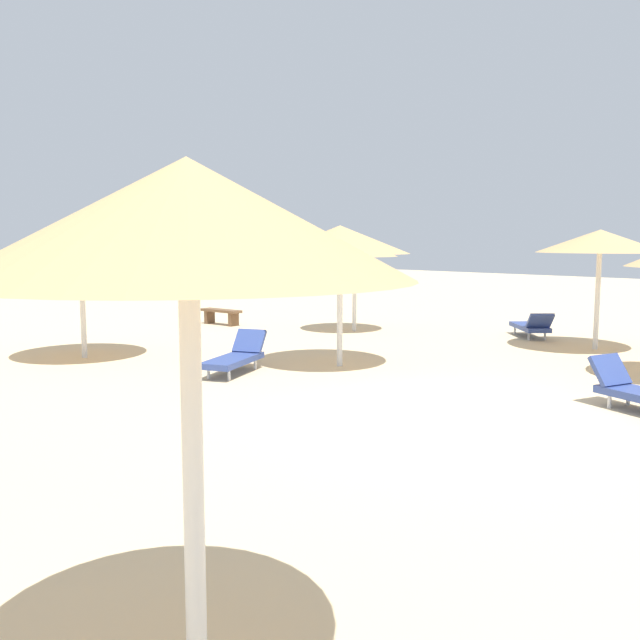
{
  "coord_description": "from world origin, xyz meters",
  "views": [
    {
      "loc": [
        -8.86,
        -5.91,
        2.67
      ],
      "look_at": [
        0.0,
        3.0,
        1.2
      ],
      "focal_mm": 38.38,
      "sensor_mm": 36.0,
      "label": 1
    }
  ],
  "objects_px": {
    "parasol_5": "(600,241)",
    "lounger_5": "(531,326)",
    "parasol_4": "(187,222)",
    "parasol_8": "(81,254)",
    "parasol_3": "(340,240)",
    "parasol_7": "(355,247)",
    "lounger_3": "(236,357)",
    "bench_0": "(221,314)"
  },
  "relations": [
    {
      "from": "parasol_3",
      "to": "parasol_7",
      "type": "height_order",
      "value": "parasol_3"
    },
    {
      "from": "bench_0",
      "to": "parasol_7",
      "type": "bearing_deg",
      "value": -64.39
    },
    {
      "from": "parasol_4",
      "to": "lounger_5",
      "type": "distance_m",
      "value": 16.45
    },
    {
      "from": "parasol_8",
      "to": "lounger_3",
      "type": "height_order",
      "value": "parasol_8"
    },
    {
      "from": "parasol_5",
      "to": "bench_0",
      "type": "relative_size",
      "value": 1.96
    },
    {
      "from": "lounger_3",
      "to": "lounger_5",
      "type": "height_order",
      "value": "lounger_3"
    },
    {
      "from": "parasol_5",
      "to": "lounger_5",
      "type": "height_order",
      "value": "parasol_5"
    },
    {
      "from": "parasol_3",
      "to": "parasol_5",
      "type": "relative_size",
      "value": 0.99
    },
    {
      "from": "parasol_7",
      "to": "bench_0",
      "type": "height_order",
      "value": "parasol_7"
    },
    {
      "from": "parasol_4",
      "to": "parasol_3",
      "type": "bearing_deg",
      "value": 39.1
    },
    {
      "from": "lounger_3",
      "to": "parasol_3",
      "type": "bearing_deg",
      "value": -25.01
    },
    {
      "from": "parasol_8",
      "to": "bench_0",
      "type": "distance_m",
      "value": 6.82
    },
    {
      "from": "parasol_4",
      "to": "lounger_3",
      "type": "height_order",
      "value": "parasol_4"
    },
    {
      "from": "parasol_5",
      "to": "parasol_7",
      "type": "xyz_separation_m",
      "value": [
        -1.67,
        6.49,
        -0.18
      ]
    },
    {
      "from": "parasol_5",
      "to": "lounger_3",
      "type": "xyz_separation_m",
      "value": [
        -8.13,
        3.85,
        -2.31
      ]
    },
    {
      "from": "parasol_7",
      "to": "parasol_8",
      "type": "bearing_deg",
      "value": 171.16
    },
    {
      "from": "parasol_8",
      "to": "lounger_5",
      "type": "bearing_deg",
      "value": -28.77
    },
    {
      "from": "parasol_5",
      "to": "parasol_7",
      "type": "bearing_deg",
      "value": 104.4
    },
    {
      "from": "bench_0",
      "to": "parasol_5",
      "type": "bearing_deg",
      "value": -71.16
    },
    {
      "from": "lounger_5",
      "to": "bench_0",
      "type": "height_order",
      "value": "lounger_5"
    },
    {
      "from": "parasol_5",
      "to": "parasol_8",
      "type": "relative_size",
      "value": 0.97
    },
    {
      "from": "parasol_7",
      "to": "parasol_4",
      "type": "bearing_deg",
      "value": -140.88
    },
    {
      "from": "parasol_4",
      "to": "parasol_8",
      "type": "relative_size",
      "value": 1.01
    },
    {
      "from": "bench_0",
      "to": "lounger_5",
      "type": "bearing_deg",
      "value": -62.77
    },
    {
      "from": "lounger_5",
      "to": "bench_0",
      "type": "bearing_deg",
      "value": 117.23
    },
    {
      "from": "parasol_3",
      "to": "parasol_4",
      "type": "relative_size",
      "value": 0.95
    },
    {
      "from": "parasol_4",
      "to": "parasol_7",
      "type": "xyz_separation_m",
      "value": [
        12.73,
        10.35,
        -0.32
      ]
    },
    {
      "from": "parasol_3",
      "to": "parasol_8",
      "type": "distance_m",
      "value": 5.89
    },
    {
      "from": "lounger_5",
      "to": "parasol_3",
      "type": "bearing_deg",
      "value": 173.32
    },
    {
      "from": "parasol_4",
      "to": "bench_0",
      "type": "xyz_separation_m",
      "value": [
        10.83,
        14.32,
        -2.43
      ]
    },
    {
      "from": "parasol_8",
      "to": "bench_0",
      "type": "xyz_separation_m",
      "value": [
        5.9,
        2.75,
        -2.02
      ]
    },
    {
      "from": "parasol_5",
      "to": "lounger_3",
      "type": "bearing_deg",
      "value": 154.63
    },
    {
      "from": "parasol_8",
      "to": "bench_0",
      "type": "height_order",
      "value": "parasol_8"
    },
    {
      "from": "lounger_3",
      "to": "bench_0",
      "type": "height_order",
      "value": "lounger_3"
    },
    {
      "from": "parasol_8",
      "to": "bench_0",
      "type": "relative_size",
      "value": 2.02
    },
    {
      "from": "lounger_3",
      "to": "lounger_5",
      "type": "bearing_deg",
      "value": -11.19
    },
    {
      "from": "parasol_3",
      "to": "lounger_3",
      "type": "bearing_deg",
      "value": 154.99
    },
    {
      "from": "parasol_4",
      "to": "lounger_3",
      "type": "xyz_separation_m",
      "value": [
        6.27,
        7.72,
        -2.45
      ]
    },
    {
      "from": "lounger_3",
      "to": "lounger_5",
      "type": "distance_m",
      "value": 9.03
    },
    {
      "from": "parasol_4",
      "to": "parasol_7",
      "type": "height_order",
      "value": "parasol_4"
    },
    {
      "from": "parasol_7",
      "to": "lounger_5",
      "type": "height_order",
      "value": "parasol_7"
    },
    {
      "from": "parasol_8",
      "to": "lounger_5",
      "type": "distance_m",
      "value": 11.82
    }
  ]
}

